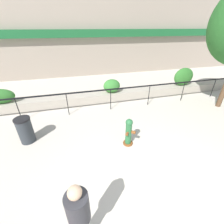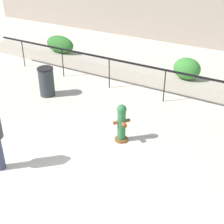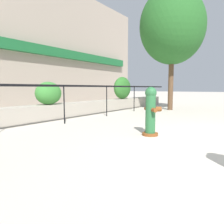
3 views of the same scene
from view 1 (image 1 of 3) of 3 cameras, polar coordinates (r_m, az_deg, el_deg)
The scene contains 9 objects.
ground_plane at distance 4.58m, azimuth 17.08°, elevation -28.80°, with size 120.00×120.00×0.00m, color beige.
building_facade at distance 13.95m, azimuth -8.92°, elevation 30.17°, with size 30.00×1.36×8.00m.
planter_wall_low at distance 8.80m, azimuth -2.28°, elevation 5.83°, with size 18.00×0.70×0.50m, color #ADA393.
fence_railing_segment at distance 7.51m, azimuth -0.52°, elevation 7.88°, with size 15.00×0.05×1.15m.
hedge_bush_1 at distance 8.64m, azimuth -0.09°, elevation 9.89°, with size 0.95×0.70×0.76m, color #387F33.
hedge_bush_2 at distance 10.73m, azimuth 25.61°, elevation 12.01°, with size 1.28×0.62×1.12m, color #2D6B28.
fire_hydrant at distance 5.42m, azimuth 6.38°, elevation -7.53°, with size 0.49×0.49×1.08m.
pedestrian at distance 3.20m, azimuth -12.42°, elevation -33.79°, with size 0.46×0.46×1.73m.
trash_bin at distance 6.40m, azimuth -30.14°, elevation -5.98°, with size 0.55×0.55×1.01m.
Camera 1 is at (-1.71, -1.86, 3.82)m, focal length 24.00 mm.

